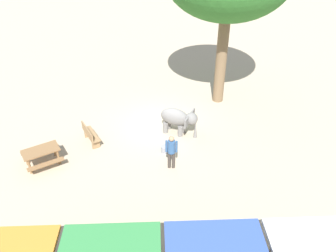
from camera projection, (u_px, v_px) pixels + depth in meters
name	position (u px, v px, depth m)	size (l,w,h in m)	color
ground_plane	(160.00, 124.00, 17.27)	(60.00, 60.00, 0.00)	#BAA88C
elephant	(178.00, 119.00, 16.18)	(1.86, 1.54, 1.31)	slate
person_handler	(171.00, 150.00, 13.98)	(0.51, 0.32, 1.62)	#3F3833
wooden_bench	(90.00, 134.00, 15.72)	(1.01, 1.42, 0.88)	#9E7A51
picnic_table_near	(41.00, 153.00, 14.36)	(2.03, 2.02, 0.78)	olive
feed_bucket	(165.00, 149.00, 15.32)	(0.36, 0.36, 0.32)	gray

